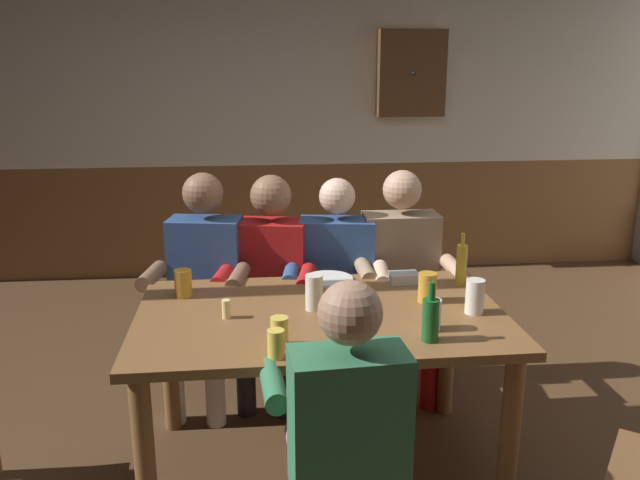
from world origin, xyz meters
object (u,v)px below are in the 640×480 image
at_px(person_0, 204,280).
at_px(pint_glass_1, 183,283).
at_px(person_4, 343,425).
at_px(condiment_caddy, 404,278).
at_px(person_1, 271,277).
at_px(person_3, 402,272).
at_px(pint_glass_2, 427,287).
at_px(pint_glass_7, 432,315).
at_px(bottle_1, 461,264).
at_px(bottle_0, 431,318).
at_px(table_candle, 226,309).
at_px(pint_glass_0, 475,296).
at_px(dining_table, 321,335).
at_px(pint_glass_6, 280,332).
at_px(pint_glass_3, 276,344).
at_px(plate_0, 328,279).
at_px(pint_glass_4, 314,292).
at_px(pint_glass_5, 340,336).
at_px(wall_dart_cabinet, 412,73).
at_px(person_2, 336,280).

bearing_deg(person_0, pint_glass_1, 92.96).
relative_size(person_4, condiment_caddy, 8.38).
xyz_separation_m(person_1, person_3, (0.72, -0.00, 0.00)).
height_order(pint_glass_2, pint_glass_7, pint_glass_2).
distance_m(person_4, bottle_1, 1.25).
bearing_deg(pint_glass_2, bottle_0, -103.91).
bearing_deg(table_candle, pint_glass_0, -3.26).
bearing_deg(dining_table, pint_glass_0, -7.11).
bearing_deg(person_0, bottle_0, 141.53).
relative_size(dining_table, pint_glass_6, 13.71).
distance_m(pint_glass_3, pint_glass_7, 0.66).
xyz_separation_m(dining_table, person_3, (0.53, 0.73, 0.03)).
xyz_separation_m(plate_0, bottle_1, (0.63, -0.12, 0.09)).
height_order(bottle_1, pint_glass_0, bottle_1).
relative_size(bottle_0, pint_glass_3, 2.22).
bearing_deg(plate_0, person_4, -94.53).
bearing_deg(person_3, person_0, 1.36).
xyz_separation_m(person_0, bottle_1, (1.26, -0.43, 0.18)).
bearing_deg(plate_0, person_0, 153.74).
distance_m(plate_0, pint_glass_6, 0.78).
bearing_deg(person_4, pint_glass_4, 88.00).
distance_m(pint_glass_5, pint_glass_7, 0.41).
height_order(dining_table, bottle_1, bottle_1).
distance_m(bottle_1, pint_glass_4, 0.78).
relative_size(plate_0, pint_glass_3, 2.25).
xyz_separation_m(person_0, pint_glass_4, (0.52, -0.68, 0.16)).
distance_m(person_4, pint_glass_6, 0.46).
bearing_deg(pint_glass_7, dining_table, 150.90).
bearing_deg(wall_dart_cabinet, pint_glass_7, -101.99).
bearing_deg(plate_0, pint_glass_2, -39.34).
relative_size(person_4, pint_glass_0, 7.84).
relative_size(person_4, bottle_1, 4.63).
relative_size(person_0, pint_glass_3, 11.55).
distance_m(pint_glass_5, wall_dart_cabinet, 3.47).
bearing_deg(pint_glass_0, bottle_0, -135.95).
bearing_deg(pint_glass_1, pint_glass_2, -9.74).
xyz_separation_m(bottle_0, pint_glass_6, (-0.58, 0.02, -0.04)).
height_order(person_3, plate_0, person_3).
height_order(bottle_1, pint_glass_1, bottle_1).
height_order(person_1, table_candle, person_1).
height_order(pint_glass_0, pint_glass_2, pint_glass_0).
height_order(person_4, plate_0, person_4).
bearing_deg(bottle_0, pint_glass_0, 44.05).
relative_size(dining_table, table_candle, 19.73).
height_order(pint_glass_2, pint_glass_6, pint_glass_2).
xyz_separation_m(person_4, pint_glass_2, (0.49, 0.79, 0.18)).
distance_m(table_candle, condiment_caddy, 0.92).
distance_m(dining_table, pint_glass_4, 0.19).
bearing_deg(pint_glass_7, wall_dart_cabinet, 78.01).
bearing_deg(person_0, person_2, -170.27).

